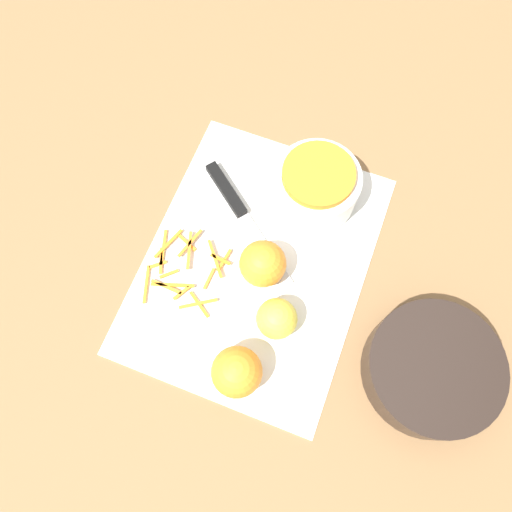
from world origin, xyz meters
TOP-DOWN VIEW (x-y plane):
  - ground_plane at (0.00, 0.00)m, footprint 4.00×4.00m
  - cutting_board at (0.00, 0.00)m, footprint 0.47×0.36m
  - bowl_speckled at (-0.15, 0.05)m, footprint 0.15×0.15m
  - bowl_dark at (0.07, 0.31)m, footprint 0.20×0.20m
  - knife at (-0.09, -0.07)m, footprint 0.18×0.22m
  - orange_left at (0.01, 0.02)m, footprint 0.08×0.08m
  - orange_right at (0.18, 0.04)m, footprint 0.08×0.08m
  - lemon at (0.09, 0.07)m, footprint 0.07×0.07m
  - peel_pile at (0.05, -0.11)m, footprint 0.15×0.13m

SIDE VIEW (x-z plane):
  - ground_plane at x=0.00m, z-range 0.00..0.00m
  - cutting_board at x=0.00m, z-range 0.00..0.01m
  - peel_pile at x=0.05m, z-range 0.01..0.01m
  - knife at x=-0.09m, z-range 0.00..0.02m
  - bowl_dark at x=0.07m, z-range 0.00..0.07m
  - lemon at x=0.09m, z-range 0.01..0.07m
  - orange_left at x=0.01m, z-range 0.01..0.08m
  - orange_right at x=0.18m, z-range 0.01..0.08m
  - bowl_speckled at x=-0.15m, z-range 0.00..0.09m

